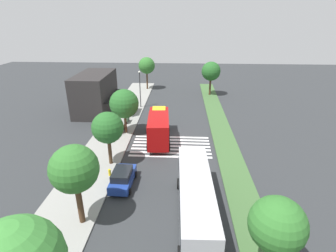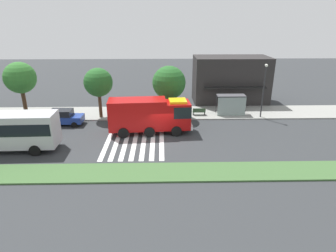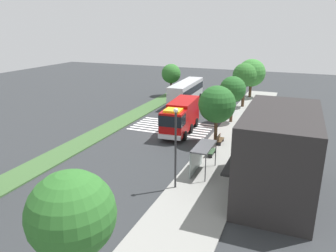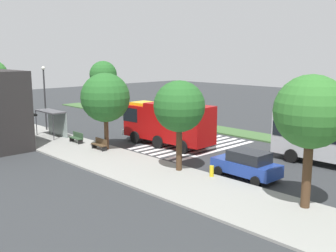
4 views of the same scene
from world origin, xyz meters
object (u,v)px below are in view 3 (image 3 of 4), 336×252
at_px(sidewalk_tree_far_west, 251,73).
at_px(fire_truck, 180,116).
at_px(street_lamp, 176,142).
at_px(bus_stop_shelter, 200,153).
at_px(sidewalk_tree_center, 233,90).
at_px(sidewalk_tree_far_east, 72,215).
at_px(sidewalk_tree_west, 245,75).
at_px(median_tree_far_west, 171,74).
at_px(sidewalk_tree_east, 217,104).
at_px(parked_car_west, 221,108).
at_px(transit_bus, 186,91).
at_px(bench_near_shelter, 211,151).
at_px(bench_west_of_shelter, 220,139).
at_px(fire_hydrant, 231,114).

bearing_deg(sidewalk_tree_far_west, fire_truck, -11.88).
height_order(fire_truck, street_lamp, street_lamp).
height_order(bus_stop_shelter, sidewalk_tree_center, sidewalk_tree_center).
relative_size(street_lamp, sidewalk_tree_far_east, 0.93).
relative_size(sidewalk_tree_far_west, sidewalk_tree_west, 0.99).
relative_size(sidewalk_tree_west, median_tree_far_west, 1.20).
bearing_deg(bus_stop_shelter, street_lamp, -15.06).
bearing_deg(sidewalk_tree_west, sidewalk_tree_east, -0.00).
relative_size(parked_car_west, transit_bus, 0.38).
bearing_deg(sidewalk_tree_center, bench_near_shelter, 2.51).
bearing_deg(bench_near_shelter, median_tree_far_west, -150.54).
bearing_deg(bench_west_of_shelter, transit_bus, -150.02).
bearing_deg(median_tree_far_west, sidewalk_tree_east, 32.66).
xyz_separation_m(sidewalk_tree_center, median_tree_far_west, (-12.83, -13.59, -0.41)).
bearing_deg(bus_stop_shelter, parked_car_west, -172.22).
distance_m(bench_near_shelter, sidewalk_tree_center, 12.79).
relative_size(bench_west_of_shelter, street_lamp, 0.25).
height_order(bench_near_shelter, sidewalk_tree_west, sidewalk_tree_west).
distance_m(transit_bus, median_tree_far_west, 6.90).
bearing_deg(parked_car_west, sidewalk_tree_west, 158.25).
height_order(bench_near_shelter, sidewalk_tree_far_east, sidewalk_tree_far_east).
distance_m(sidewalk_tree_center, fire_hydrant, 4.67).
bearing_deg(median_tree_far_west, sidewalk_tree_west, 74.49).
distance_m(sidewalk_tree_west, fire_hydrant, 8.03).
xyz_separation_m(bus_stop_shelter, bench_west_of_shelter, (-7.59, -0.01, -1.30)).
relative_size(transit_bus, fire_hydrant, 16.57).
bearing_deg(fire_truck, sidewalk_tree_east, 64.01).
xyz_separation_m(transit_bus, sidewalk_tree_east, (16.39, 9.04, 2.26)).
height_order(transit_bus, sidewalk_tree_west, sidewalk_tree_west).
bearing_deg(bus_stop_shelter, fire_truck, -151.13).
bearing_deg(sidewalk_tree_center, bench_west_of_shelter, 3.56).
xyz_separation_m(sidewalk_tree_west, sidewalk_tree_far_east, (41.41, 0.00, 0.28)).
height_order(parked_car_west, bus_stop_shelter, bus_stop_shelter).
xyz_separation_m(bench_near_shelter, sidewalk_tree_west, (-21.24, -0.53, 4.43)).
relative_size(transit_bus, sidewalk_tree_west, 1.72).
bearing_deg(sidewalk_tree_far_west, sidewalk_tree_west, -0.00).
relative_size(bench_west_of_shelter, sidewalk_tree_east, 0.26).
height_order(parked_car_west, bench_west_of_shelter, parked_car_west).
bearing_deg(bus_stop_shelter, sidewalk_tree_east, -176.01).
height_order(parked_car_west, sidewalk_tree_east, sidewalk_tree_east).
height_order(bench_near_shelter, bench_west_of_shelter, same).
height_order(sidewalk_tree_far_east, median_tree_far_west, sidewalk_tree_far_east).
bearing_deg(sidewalk_tree_center, median_tree_far_west, -133.34).
relative_size(fire_truck, parked_car_west, 2.01).
distance_m(fire_truck, bench_west_of_shelter, 5.99).
distance_m(sidewalk_tree_west, median_tree_far_west, 14.14).
bearing_deg(fire_hydrant, bench_west_of_shelter, 5.36).
height_order(transit_bus, bench_near_shelter, transit_bus).
height_order(fire_truck, sidewalk_tree_far_west, sidewalk_tree_far_west).
xyz_separation_m(fire_truck, sidewalk_tree_far_west, (-23.05, 4.85, 2.31)).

